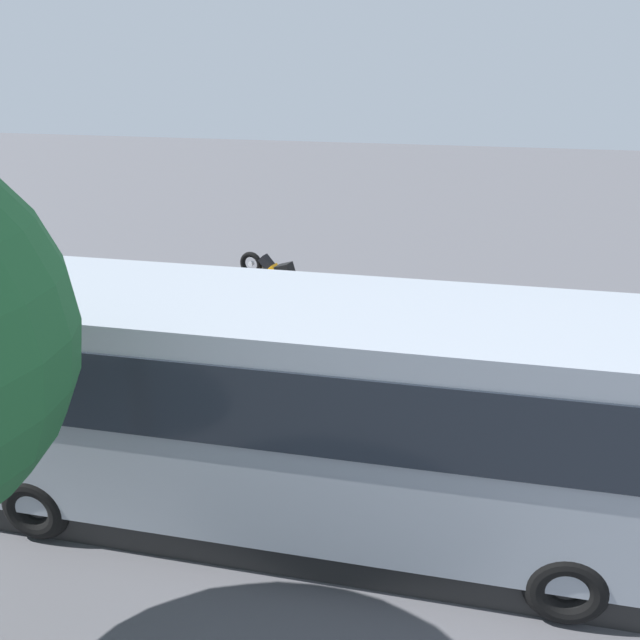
{
  "coord_description": "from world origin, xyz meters",
  "views": [
    {
      "loc": [
        -2.77,
        11.89,
        6.05
      ],
      "look_at": [
        0.15,
        -0.3,
        1.1
      ],
      "focal_mm": 37.22,
      "sensor_mm": 36.0,
      "label": 1
    }
  ],
  "objects_px": {
    "spectator_far_left": "(468,370)",
    "spectator_far_right": "(188,350)",
    "tour_bus": "(300,416)",
    "spectator_centre": "(329,357)",
    "parked_motorcycle_silver": "(149,389)",
    "spectator_left": "(398,374)",
    "spectator_right": "(256,351)",
    "stunt_motorcycle": "(278,281)",
    "traffic_cone": "(354,319)"
  },
  "relations": [
    {
      "from": "spectator_far_left",
      "to": "spectator_right",
      "type": "relative_size",
      "value": 1.02
    },
    {
      "from": "parked_motorcycle_silver",
      "to": "traffic_cone",
      "type": "bearing_deg",
      "value": -121.25
    },
    {
      "from": "spectator_left",
      "to": "spectator_centre",
      "type": "bearing_deg",
      "value": -15.09
    },
    {
      "from": "tour_bus",
      "to": "stunt_motorcycle",
      "type": "bearing_deg",
      "value": -70.89
    },
    {
      "from": "spectator_far_right",
      "to": "stunt_motorcycle",
      "type": "xyz_separation_m",
      "value": [
        -0.5,
        -4.2,
        0.06
      ]
    },
    {
      "from": "spectator_far_right",
      "to": "parked_motorcycle_silver",
      "type": "relative_size",
      "value": 0.8
    },
    {
      "from": "tour_bus",
      "to": "parked_motorcycle_silver",
      "type": "bearing_deg",
      "value": -33.19
    },
    {
      "from": "tour_bus",
      "to": "spectator_far_right",
      "type": "xyz_separation_m",
      "value": [
        3.0,
        -3.04,
        -0.67
      ]
    },
    {
      "from": "tour_bus",
      "to": "spectator_centre",
      "type": "xyz_separation_m",
      "value": [
        0.31,
        -3.11,
        -0.58
      ]
    },
    {
      "from": "spectator_far_right",
      "to": "tour_bus",
      "type": "bearing_deg",
      "value": 134.69
    },
    {
      "from": "spectator_right",
      "to": "stunt_motorcycle",
      "type": "relative_size",
      "value": 0.89
    },
    {
      "from": "spectator_right",
      "to": "parked_motorcycle_silver",
      "type": "xyz_separation_m",
      "value": [
        1.75,
        0.89,
        -0.55
      ]
    },
    {
      "from": "spectator_left",
      "to": "spectator_centre",
      "type": "xyz_separation_m",
      "value": [
        1.29,
        -0.35,
        0.02
      ]
    },
    {
      "from": "tour_bus",
      "to": "spectator_right",
      "type": "relative_size",
      "value": 5.56
    },
    {
      "from": "tour_bus",
      "to": "stunt_motorcycle",
      "type": "height_order",
      "value": "tour_bus"
    },
    {
      "from": "spectator_centre",
      "to": "parked_motorcycle_silver",
      "type": "relative_size",
      "value": 0.87
    },
    {
      "from": "spectator_far_left",
      "to": "spectator_right",
      "type": "height_order",
      "value": "spectator_far_left"
    },
    {
      "from": "spectator_right",
      "to": "spectator_centre",
      "type": "bearing_deg",
      "value": 178.78
    },
    {
      "from": "spectator_centre",
      "to": "parked_motorcycle_silver",
      "type": "xyz_separation_m",
      "value": [
        3.14,
        0.86,
        -0.58
      ]
    },
    {
      "from": "spectator_far_right",
      "to": "parked_motorcycle_silver",
      "type": "bearing_deg",
      "value": 60.38
    },
    {
      "from": "spectator_centre",
      "to": "spectator_far_right",
      "type": "relative_size",
      "value": 1.08
    },
    {
      "from": "spectator_far_left",
      "to": "spectator_right",
      "type": "distance_m",
      "value": 3.83
    },
    {
      "from": "traffic_cone",
      "to": "spectator_far_left",
      "type": "bearing_deg",
      "value": 125.49
    },
    {
      "from": "tour_bus",
      "to": "spectator_centre",
      "type": "bearing_deg",
      "value": -84.28
    },
    {
      "from": "spectator_centre",
      "to": "spectator_right",
      "type": "xyz_separation_m",
      "value": [
        1.38,
        -0.03,
        -0.03
      ]
    },
    {
      "from": "spectator_centre",
      "to": "parked_motorcycle_silver",
      "type": "distance_m",
      "value": 3.3
    },
    {
      "from": "spectator_centre",
      "to": "spectator_far_right",
      "type": "bearing_deg",
      "value": 1.61
    },
    {
      "from": "spectator_right",
      "to": "stunt_motorcycle",
      "type": "xyz_separation_m",
      "value": [
        0.81,
        -4.1,
        -0.0
      ]
    },
    {
      "from": "spectator_left",
      "to": "stunt_motorcycle",
      "type": "distance_m",
      "value": 5.67
    },
    {
      "from": "spectator_left",
      "to": "spectator_centre",
      "type": "distance_m",
      "value": 1.33
    },
    {
      "from": "parked_motorcycle_silver",
      "to": "stunt_motorcycle",
      "type": "bearing_deg",
      "value": -100.67
    },
    {
      "from": "spectator_far_right",
      "to": "parked_motorcycle_silver",
      "type": "distance_m",
      "value": 1.03
    },
    {
      "from": "spectator_left",
      "to": "spectator_far_right",
      "type": "xyz_separation_m",
      "value": [
        3.98,
        -0.27,
        -0.07
      ]
    },
    {
      "from": "spectator_far_left",
      "to": "spectator_left",
      "type": "height_order",
      "value": "spectator_far_left"
    },
    {
      "from": "spectator_far_left",
      "to": "spectator_far_right",
      "type": "distance_m",
      "value": 5.14
    },
    {
      "from": "parked_motorcycle_silver",
      "to": "traffic_cone",
      "type": "relative_size",
      "value": 3.26
    },
    {
      "from": "tour_bus",
      "to": "spectator_far_left",
      "type": "height_order",
      "value": "tour_bus"
    },
    {
      "from": "spectator_centre",
      "to": "spectator_far_right",
      "type": "xyz_separation_m",
      "value": [
        2.69,
        0.08,
        -0.09
      ]
    },
    {
      "from": "spectator_right",
      "to": "spectator_far_right",
      "type": "xyz_separation_m",
      "value": [
        1.31,
        0.11,
        -0.06
      ]
    },
    {
      "from": "spectator_centre",
      "to": "spectator_left",
      "type": "bearing_deg",
      "value": 164.91
    },
    {
      "from": "stunt_motorcycle",
      "to": "traffic_cone",
      "type": "height_order",
      "value": "stunt_motorcycle"
    },
    {
      "from": "parked_motorcycle_silver",
      "to": "stunt_motorcycle",
      "type": "relative_size",
      "value": 1.05
    },
    {
      "from": "spectator_left",
      "to": "spectator_far_left",
      "type": "bearing_deg",
      "value": -159.92
    },
    {
      "from": "spectator_right",
      "to": "spectator_left",
      "type": "bearing_deg",
      "value": 171.98
    },
    {
      "from": "parked_motorcycle_silver",
      "to": "tour_bus",
      "type": "bearing_deg",
      "value": 146.81
    },
    {
      "from": "spectator_far_left",
      "to": "spectator_centre",
      "type": "relative_size",
      "value": 0.99
    },
    {
      "from": "spectator_right",
      "to": "spectator_far_right",
      "type": "height_order",
      "value": "spectator_right"
    },
    {
      "from": "spectator_centre",
      "to": "traffic_cone",
      "type": "bearing_deg",
      "value": -86.08
    },
    {
      "from": "spectator_right",
      "to": "parked_motorcycle_silver",
      "type": "height_order",
      "value": "spectator_right"
    },
    {
      "from": "spectator_far_right",
      "to": "spectator_centre",
      "type": "bearing_deg",
      "value": -178.39
    }
  ]
}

